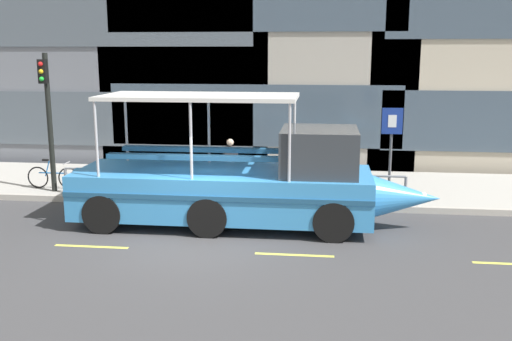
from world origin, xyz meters
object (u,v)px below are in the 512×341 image
Objects in this scene: leaned_bicycle at (53,177)px; traffic_light_pole at (48,109)px; pedestrian_near_bow at (338,163)px; parking_sign at (391,138)px; duck_tour_boat at (245,184)px; pedestrian_mid_left at (230,159)px.

traffic_light_pole is at bearing -64.75° from leaned_bicycle.
parking_sign is at bearing -29.55° from pedestrian_near_bow.
duck_tour_boat reaches higher than leaned_bicycle.
traffic_light_pole is 2.26m from leaned_bicycle.
leaned_bicycle is at bearing -175.35° from pedestrian_near_bow.
pedestrian_mid_left is at bearing -178.31° from pedestrian_near_bow.
duck_tour_boat reaches higher than parking_sign.
parking_sign reaches higher than pedestrian_mid_left.
traffic_light_pole is at bearing 161.20° from duck_tour_boat.
leaned_bicycle is at bearing 115.25° from traffic_light_pole.
duck_tour_boat reaches higher than pedestrian_mid_left.
traffic_light_pole is 6.96m from duck_tour_boat.
pedestrian_mid_left is (5.68, 0.64, 0.60)m from leaned_bicycle.
duck_tour_boat is 5.94× the size of pedestrian_mid_left.
duck_tour_boat is at bearing -18.80° from traffic_light_pole.
pedestrian_mid_left is at bearing 105.76° from duck_tour_boat.
leaned_bicycle is 0.18× the size of duck_tour_boat.
pedestrian_near_bow is at bearing 7.21° from traffic_light_pole.
duck_tour_boat is at bearing -21.30° from leaned_bicycle.
leaned_bicycle is 9.13m from pedestrian_near_bow.
traffic_light_pole is at bearing -172.79° from pedestrian_near_bow.
parking_sign is at bearing 31.46° from duck_tour_boat.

